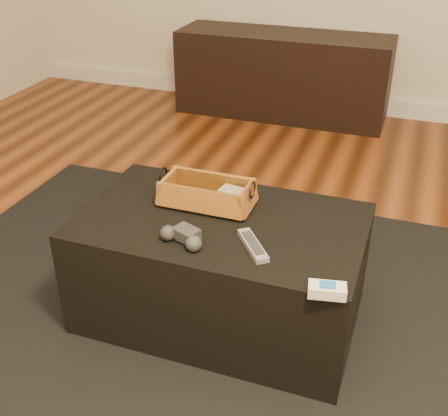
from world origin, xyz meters
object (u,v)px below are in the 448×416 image
(tv_remote, at_px, (201,200))
(wicker_basket, at_px, (207,195))
(media_cabinet, at_px, (283,75))
(ottoman, at_px, (221,268))
(game_controller, at_px, (183,237))
(silver_remote, at_px, (253,245))
(cream_gadget, at_px, (327,290))

(tv_remote, xyz_separation_m, wicker_basket, (0.02, 0.01, 0.02))
(media_cabinet, relative_size, ottoman, 1.47)
(game_controller, xyz_separation_m, silver_remote, (0.22, 0.05, -0.02))
(tv_remote, bearing_deg, wicker_basket, 30.87)
(wicker_basket, xyz_separation_m, game_controller, (0.02, -0.27, -0.01))
(wicker_basket, bearing_deg, game_controller, -85.64)
(tv_remote, height_order, wicker_basket, wicker_basket)
(tv_remote, bearing_deg, cream_gadget, -40.45)
(media_cabinet, height_order, game_controller, media_cabinet)
(media_cabinet, distance_m, wicker_basket, 2.17)
(ottoman, bearing_deg, media_cabinet, 98.93)
(media_cabinet, bearing_deg, game_controller, -83.20)
(ottoman, relative_size, tv_remote, 5.52)
(tv_remote, bearing_deg, game_controller, -87.66)
(wicker_basket, height_order, game_controller, wicker_basket)
(ottoman, xyz_separation_m, wicker_basket, (-0.08, 0.08, 0.25))
(wicker_basket, bearing_deg, media_cabinet, 97.10)
(media_cabinet, bearing_deg, silver_remote, -77.83)
(game_controller, bearing_deg, cream_gadget, -12.30)
(tv_remote, relative_size, wicker_basket, 0.52)
(ottoman, height_order, game_controller, game_controller)
(cream_gadget, bearing_deg, tv_remote, 145.62)
(media_cabinet, bearing_deg, ottoman, -81.07)
(silver_remote, bearing_deg, media_cabinet, 102.17)
(media_cabinet, bearing_deg, wicker_basket, -82.90)
(wicker_basket, bearing_deg, tv_remote, -143.06)
(wicker_basket, distance_m, game_controller, 0.27)
(silver_remote, bearing_deg, cream_gadget, -30.57)
(tv_remote, distance_m, cream_gadget, 0.64)
(wicker_basket, bearing_deg, ottoman, -45.07)
(ottoman, distance_m, cream_gadget, 0.57)
(ottoman, xyz_separation_m, game_controller, (-0.06, -0.18, 0.24))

